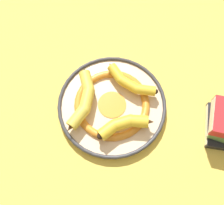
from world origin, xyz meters
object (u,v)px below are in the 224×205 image
banana_a (84,101)px  decorative_bowl (112,105)px  banana_b (129,82)px  banana_c (124,124)px

banana_a → decorative_bowl: bearing=-79.6°
banana_a → banana_b: (-0.04, -0.15, -0.00)m
banana_a → banana_c: (-0.14, -0.05, 0.00)m
banana_c → banana_a: bearing=-48.5°
banana_b → banana_c: (-0.10, 0.10, 0.00)m
decorative_bowl → banana_c: banana_c is taller
banana_a → banana_b: size_ratio=0.95×
decorative_bowl → banana_c: bearing=168.4°
decorative_bowl → banana_b: bearing=-77.9°
banana_b → banana_c: bearing=-64.4°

